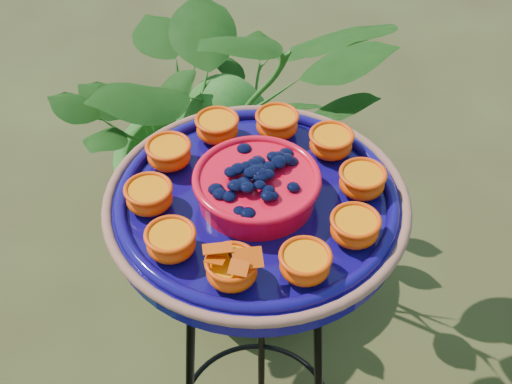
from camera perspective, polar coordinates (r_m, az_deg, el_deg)
tripod_stand at (r=1.24m, az=0.05°, el=-12.21°), size 0.37×0.37×0.80m
feeder_dish at (r=0.98m, az=0.06°, el=-0.65°), size 0.51×0.51×0.09m
shrub_back_left at (r=1.76m, az=-2.51°, el=5.34°), size 0.99×0.96×0.84m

